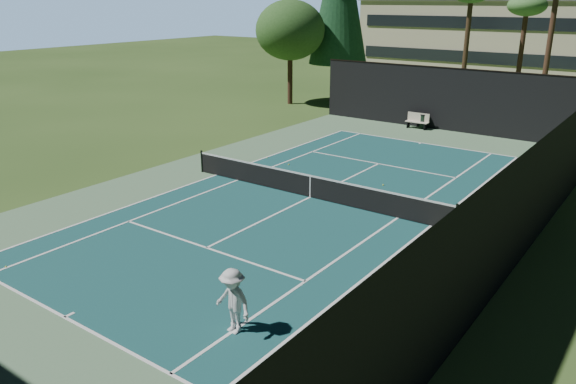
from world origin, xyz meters
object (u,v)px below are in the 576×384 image
object	(u,v)px
player	(233,301)
tennis_ball_d	(267,158)
tennis_ball_a	(6,267)
trash_bin	(424,121)
tennis_ball_c	(383,185)
tennis_ball_b	(289,165)
tennis_net	(310,185)
park_bench	(418,120)

from	to	relation	value
player	tennis_ball_d	world-z (taller)	player
player	tennis_ball_d	xyz separation A→B (m)	(-9.48, 13.56, -0.86)
tennis_ball_a	trash_bin	xyz separation A→B (m)	(2.64, 26.96, 0.45)
player	tennis_ball_c	world-z (taller)	player
tennis_ball_b	tennis_ball_a	bearing A→B (deg)	-92.04
tennis_net	tennis_ball_a	distance (m)	11.99
tennis_ball_b	tennis_net	bearing A→B (deg)	-43.70
player	tennis_ball_d	distance (m)	16.57
tennis_ball_c	player	bearing A→B (deg)	-79.96
tennis_ball_a	tennis_ball_b	distance (m)	14.72
park_bench	player	bearing A→B (deg)	-76.68
tennis_ball_a	tennis_ball_d	xyz separation A→B (m)	(-1.19, 15.08, 0.00)
tennis_ball_b	player	bearing A→B (deg)	-59.49
park_bench	tennis_net	bearing A→B (deg)	-83.27
tennis_ball_b	park_bench	world-z (taller)	park_bench
tennis_ball_a	tennis_ball_c	distance (m)	15.72
tennis_net	tennis_ball_d	distance (m)	6.61
tennis_ball_a	tennis_ball_c	bearing A→B (deg)	67.59
tennis_ball_a	tennis_ball_c	world-z (taller)	tennis_ball_c
tennis_ball_d	trash_bin	distance (m)	12.49
tennis_ball_c	tennis_ball_d	xyz separation A→B (m)	(-7.18, 0.55, -0.01)
tennis_ball_b	tennis_ball_c	size ratio (longest dim) A/B	1.02
tennis_net	park_bench	size ratio (longest dim) A/B	8.60
player	trash_bin	bearing A→B (deg)	108.88
park_bench	trash_bin	size ratio (longest dim) A/B	1.59
tennis_ball_d	park_bench	xyz separation A→B (m)	(3.53, 11.59, 0.52)
tennis_ball_d	park_bench	size ratio (longest dim) A/B	0.04
tennis_ball_a	park_bench	bearing A→B (deg)	84.98
park_bench	trash_bin	bearing A→B (deg)	44.77
tennis_ball_d	trash_bin	xyz separation A→B (m)	(3.83, 11.88, 0.45)
tennis_ball_a	park_bench	xyz separation A→B (m)	(2.34, 26.67, 0.52)
player	tennis_ball_b	size ratio (longest dim) A/B	23.02
tennis_ball_a	tennis_ball_d	distance (m)	15.13
tennis_ball_a	trash_bin	bearing A→B (deg)	84.41
tennis_net	tennis_ball_a	size ratio (longest dim) A/B	212.16
park_bench	trash_bin	distance (m)	0.43
player	tennis_ball_b	xyz separation A→B (m)	(-7.77, 13.19, -0.85)
tennis_ball_a	park_bench	distance (m)	26.77
tennis_ball_a	trash_bin	distance (m)	27.10
tennis_ball_b	tennis_ball_d	world-z (taller)	tennis_ball_b
tennis_ball_a	tennis_net	bearing A→B (deg)	69.66
player	trash_bin	world-z (taller)	player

